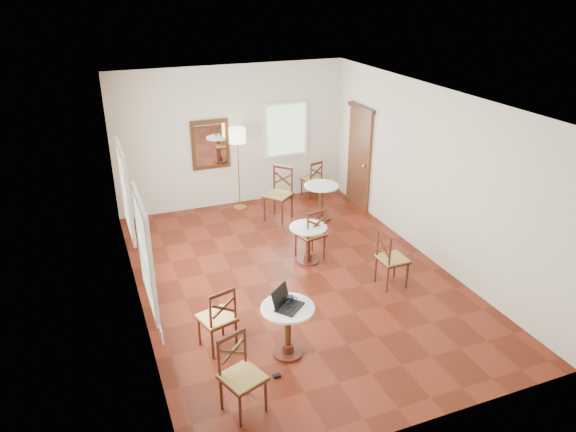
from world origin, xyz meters
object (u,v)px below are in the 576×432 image
object	(u,v)px
chair_mid_b	(391,259)
power_adapter	(277,376)
chair_back_b	(279,194)
chair_mid_a	(311,234)
cafe_table_near	(288,325)
floor_lamp	(237,141)
navy_mug	(291,300)
mouse	(291,307)
chair_near_a	(218,318)
chair_near_b	(241,375)
chair_back_a	(312,179)
laptop	(286,302)
water_glass	(288,305)
cafe_table_mid	(308,240)
cafe_table_back	(321,198)

from	to	relation	value
chair_mid_b	power_adapter	size ratio (longest dim) A/B	10.16
chair_back_b	chair_mid_a	bearing A→B (deg)	-42.52
cafe_table_near	chair_mid_a	size ratio (longest dim) A/B	0.77
floor_lamp	navy_mug	world-z (taller)	floor_lamp
floor_lamp	mouse	size ratio (longest dim) A/B	21.37
chair_near_a	chair_back_b	world-z (taller)	chair_back_b
chair_near_b	chair_mid_a	distance (m)	3.78
chair_mid_b	chair_back_a	world-z (taller)	chair_mid_b
laptop	water_glass	xyz separation A→B (m)	(0.02, -0.05, -0.02)
chair_mid_a	water_glass	world-z (taller)	chair_mid_a
cafe_table_mid	chair_mid_b	distance (m)	1.51
cafe_table_near	chair_near_b	size ratio (longest dim) A/B	0.77
cafe_table_back	chair_back_b	bearing A→B (deg)	157.42
cafe_table_mid	water_glass	xyz separation A→B (m)	(-1.26, -2.25, 0.36)
chair_near_a	cafe_table_near	bearing A→B (deg)	135.02
chair_near_b	laptop	size ratio (longest dim) A/B	2.06
cafe_table_near	chair_back_b	size ratio (longest dim) A/B	0.68
chair_mid_b	navy_mug	distance (m)	2.34
cafe_table_back	mouse	xyz separation A→B (m)	(-2.21, -3.85, 0.29)
chair_back_b	mouse	size ratio (longest dim) A/B	13.18
chair_near_a	chair_back_b	size ratio (longest dim) A/B	0.88
cafe_table_back	laptop	xyz separation A→B (m)	(-2.26, -3.80, 0.34)
cafe_table_mid	navy_mug	world-z (taller)	navy_mug
chair_back_a	mouse	size ratio (longest dim) A/B	10.17
cafe_table_mid	laptop	world-z (taller)	laptop
chair_back_b	laptop	distance (m)	4.39
floor_lamp	laptop	distance (m)	5.07
power_adapter	cafe_table_mid	bearing A→B (deg)	59.12
power_adapter	cafe_table_back	bearing A→B (deg)	58.83
floor_lamp	power_adapter	bearing A→B (deg)	-102.05
chair_near_a	power_adapter	size ratio (longest dim) A/B	10.12
chair_back_a	power_adapter	size ratio (longest dim) A/B	8.90
chair_back_b	chair_mid_b	bearing A→B (deg)	-26.59
water_glass	power_adapter	bearing A→B (deg)	-130.02
chair_back_a	mouse	world-z (taller)	chair_back_a
chair_near_b	navy_mug	bearing A→B (deg)	20.69
laptop	mouse	distance (m)	0.09
chair_near_b	mouse	bearing A→B (deg)	18.15
cafe_table_near	chair_mid_b	xyz separation A→B (m)	(2.18, 1.03, 0.02)
chair_back_b	laptop	bearing A→B (deg)	-59.50
cafe_table_back	chair_near_b	distance (m)	5.49
mouse	water_glass	bearing A→B (deg)	156.79
chair_back_a	laptop	world-z (taller)	laptop
chair_mid_b	chair_back_b	bearing A→B (deg)	12.78
chair_near_b	water_glass	world-z (taller)	chair_near_b
chair_near_b	navy_mug	world-z (taller)	chair_near_b
chair_back_b	power_adapter	bearing A→B (deg)	-61.03
chair_near_a	chair_back_a	distance (m)	5.69
chair_back_a	navy_mug	xyz separation A→B (m)	(-2.51, -4.96, 0.37)
navy_mug	laptop	bearing A→B (deg)	-151.51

